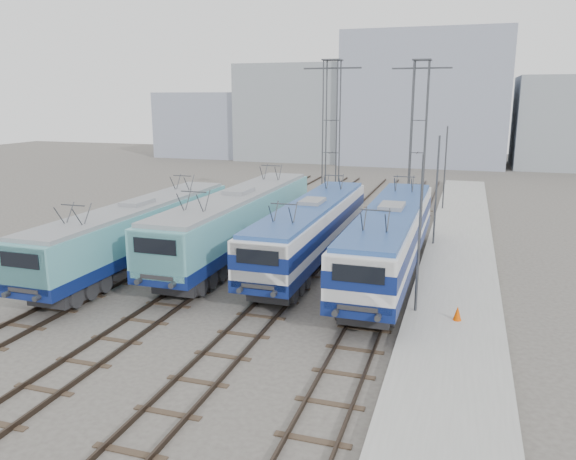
# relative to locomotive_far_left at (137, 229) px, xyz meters

# --- Properties ---
(ground) EXTENTS (160.00, 160.00, 0.00)m
(ground) POSITION_rel_locomotive_far_left_xyz_m (6.75, -4.73, -2.17)
(ground) COLOR #514C47
(platform) EXTENTS (4.00, 70.00, 0.30)m
(platform) POSITION_rel_locomotive_far_left_xyz_m (16.95, 3.27, -2.02)
(platform) COLOR #9E9E99
(platform) RESTS_ON ground
(locomotive_far_left) EXTENTS (2.75, 17.38, 3.27)m
(locomotive_far_left) POSITION_rel_locomotive_far_left_xyz_m (0.00, 0.00, 0.00)
(locomotive_far_left) COLOR navy
(locomotive_far_left) RESTS_ON ground
(locomotive_center_left) EXTENTS (2.97, 18.79, 3.54)m
(locomotive_center_left) POSITION_rel_locomotive_far_left_xyz_m (4.50, 3.60, 0.16)
(locomotive_center_left) COLOR navy
(locomotive_center_left) RESTS_ON ground
(locomotive_center_right) EXTENTS (2.73, 17.24, 3.24)m
(locomotive_center_right) POSITION_rel_locomotive_far_left_xyz_m (9.00, 3.41, 0.04)
(locomotive_center_right) COLOR navy
(locomotive_center_right) RESTS_ON ground
(locomotive_far_right) EXTENTS (2.86, 18.07, 3.40)m
(locomotive_far_right) POSITION_rel_locomotive_far_left_xyz_m (13.50, 2.43, 0.13)
(locomotive_far_right) COLOR navy
(locomotive_far_right) RESTS_ON ground
(catenary_tower_west) EXTENTS (4.50, 1.20, 12.00)m
(catenary_tower_west) POSITION_rel_locomotive_far_left_xyz_m (6.75, 17.27, 4.47)
(catenary_tower_west) COLOR #3F4247
(catenary_tower_west) RESTS_ON ground
(catenary_tower_east) EXTENTS (4.50, 1.20, 12.00)m
(catenary_tower_east) POSITION_rel_locomotive_far_left_xyz_m (13.25, 19.27, 4.47)
(catenary_tower_east) COLOR #3F4247
(catenary_tower_east) RESTS_ON ground
(mast_front) EXTENTS (0.12, 0.12, 7.00)m
(mast_front) POSITION_rel_locomotive_far_left_xyz_m (15.35, -2.73, 1.33)
(mast_front) COLOR #3F4247
(mast_front) RESTS_ON ground
(mast_mid) EXTENTS (0.12, 0.12, 7.00)m
(mast_mid) POSITION_rel_locomotive_far_left_xyz_m (15.35, 9.27, 1.33)
(mast_mid) COLOR #3F4247
(mast_mid) RESTS_ON ground
(mast_rear) EXTENTS (0.12, 0.12, 7.00)m
(mast_rear) POSITION_rel_locomotive_far_left_xyz_m (15.35, 21.27, 1.33)
(mast_rear) COLOR #3F4247
(mast_rear) RESTS_ON ground
(safety_cone) EXTENTS (0.34, 0.34, 0.60)m
(safety_cone) POSITION_rel_locomotive_far_left_xyz_m (17.08, -3.30, -1.57)
(safety_cone) COLOR #DA4800
(safety_cone) RESTS_ON platform
(building_west) EXTENTS (18.00, 12.00, 14.00)m
(building_west) POSITION_rel_locomotive_far_left_xyz_m (-7.25, 57.27, 4.83)
(building_west) COLOR gray
(building_west) RESTS_ON ground
(building_center) EXTENTS (22.00, 14.00, 18.00)m
(building_center) POSITION_rel_locomotive_far_left_xyz_m (10.75, 57.27, 6.83)
(building_center) COLOR #8C94AA
(building_center) RESTS_ON ground
(building_far_west) EXTENTS (14.00, 10.00, 10.00)m
(building_far_west) POSITION_rel_locomotive_far_left_xyz_m (-23.25, 57.27, 2.83)
(building_far_west) COLOR #8C94AA
(building_far_west) RESTS_ON ground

